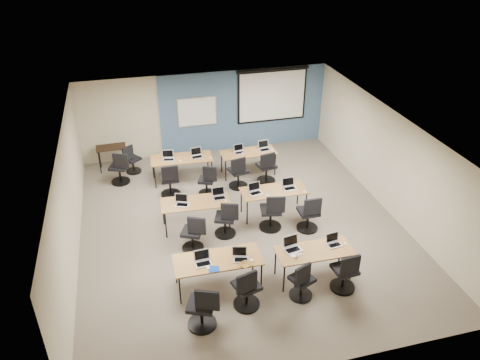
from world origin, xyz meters
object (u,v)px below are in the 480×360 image
object	(u,v)px
task_chair_7	(309,216)
laptop_11	(264,147)
task_chair_9	(207,183)
laptop_10	(239,150)
training_table_front_right	(314,252)
training_table_mid_left	(196,204)
task_chair_3	(345,274)
training_table_back_right	(248,154)
task_chair_2	(302,283)
laptop_0	(203,260)
task_chair_0	(203,310)
utility_table	(111,150)
laptop_1	(240,256)
whiteboard	(197,112)
task_chair_6	(272,214)
laptop_2	(292,246)
task_chair_4	(194,236)
projector_screen	(272,92)
task_chair_5	(226,221)
spare_chair_a	(132,161)
training_table_back_left	(182,159)
task_chair_11	(267,169)
training_table_mid_right	(274,192)
task_chair_10	(238,175)
training_table_front_left	(218,261)
task_chair_1	(247,291)
spare_chair_b	(120,170)
laptop_9	(197,155)
laptop_7	(289,186)
laptop_6	(255,190)
task_chair_8	(170,183)
laptop_8	(168,157)
laptop_4	(182,202)
laptop_3	(334,242)

from	to	relation	value
task_chair_7	laptop_11	xyz separation A→B (m)	(-0.17, 3.29, 0.37)
task_chair_7	task_chair_9	world-z (taller)	task_chair_7
task_chair_9	laptop_10	world-z (taller)	laptop_10
training_table_front_right	training_table_mid_left	bearing A→B (deg)	130.81
training_table_mid_left	task_chair_3	distance (m)	4.07
training_table_back_right	task_chair_2	xyz separation A→B (m)	(-0.36, -5.44, -0.28)
laptop_0	task_chair_0	bearing A→B (deg)	-104.91
utility_table	laptop_0	bearing A→B (deg)	-75.36
training_table_back_right	laptop_1	xyz separation A→B (m)	(-1.48, -4.75, 0.11)
whiteboard	task_chair_6	world-z (taller)	whiteboard
whiteboard	laptop_2	world-z (taller)	whiteboard
task_chair_4	task_chair_9	world-z (taller)	task_chair_4
projector_screen	task_chair_3	bearing A→B (deg)	-95.37
task_chair_5	spare_chair_a	world-z (taller)	task_chair_5
training_table_back_right	training_table_back_left	bearing A→B (deg)	174.66
task_chair_11	training_table_mid_right	bearing A→B (deg)	-111.28
task_chair_11	task_chair_10	bearing A→B (deg)	175.49
laptop_1	task_chair_7	bearing A→B (deg)	50.77
task_chair_5	spare_chair_a	distance (m)	4.39
laptop_10	task_chair_11	size ratio (longest dim) A/B	0.29
training_table_front_left	laptop_0	xyz separation A→B (m)	(-0.32, -0.02, 0.11)
task_chair_7	laptop_10	world-z (taller)	task_chair_7
whiteboard	task_chair_0	xyz separation A→B (m)	(-1.26, -7.51, -1.02)
task_chair_1	laptop_0	bearing A→B (deg)	120.42
utility_table	laptop_10	bearing A→B (deg)	-20.72
training_table_mid_right	spare_chair_b	bearing A→B (deg)	146.00
training_table_front_left	laptop_2	xyz separation A→B (m)	(1.62, -0.05, 0.11)
task_chair_7	task_chair_10	bearing A→B (deg)	116.49
training_table_back_right	laptop_9	xyz separation A→B (m)	(-1.56, 0.10, 0.11)
training_table_front_left	task_chair_7	xyz separation A→B (m)	(2.63, 1.43, -0.26)
training_table_back_right	laptop_2	world-z (taller)	laptop_2
training_table_front_left	laptop_2	world-z (taller)	laptop_2
laptop_7	task_chair_7	size ratio (longest dim) A/B	0.33
training_table_mid_left	laptop_11	world-z (taller)	laptop_11
laptop_10	task_chair_4	bearing A→B (deg)	-127.05
task_chair_4	laptop_6	xyz separation A→B (m)	(1.79, 1.01, 0.38)
task_chair_4	task_chair_8	xyz separation A→B (m)	(-0.23, 2.59, 0.01)
training_table_back_right	laptop_8	world-z (taller)	laptop_8
task_chair_6	laptop_11	size ratio (longest dim) A/B	3.03
task_chair_1	laptop_4	distance (m)	3.18
task_chair_2	task_chair_6	distance (m)	2.51
training_table_front_right	spare_chair_b	xyz separation A→B (m)	(-3.93, 5.27, -0.25)
task_chair_6	laptop_11	xyz separation A→B (m)	(0.72, 3.01, 0.36)
laptop_3	training_table_front_left	bearing A→B (deg)	169.71
laptop_0	laptop_3	xyz separation A→B (m)	(2.87, -0.10, -0.00)
training_table_front_left	training_table_back_left	bearing A→B (deg)	91.59
training_table_front_left	laptop_2	size ratio (longest dim) A/B	5.16
task_chair_3	task_chair_11	size ratio (longest dim) A/B	0.98
training_table_mid_right	training_table_front_left	bearing A→B (deg)	-129.63
task_chair_9	training_table_mid_left	bearing A→B (deg)	-89.58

